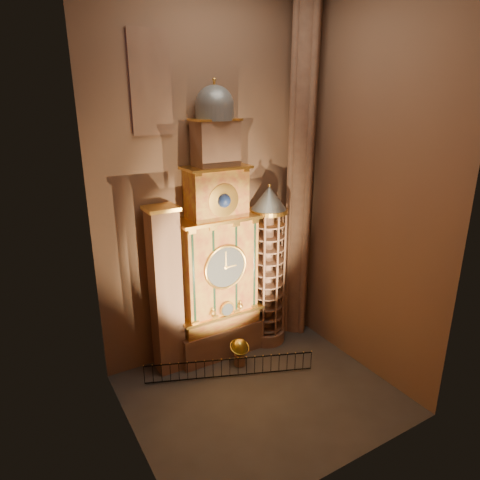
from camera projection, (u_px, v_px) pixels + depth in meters
floor at (261, 394)px, 23.94m from camera, size 14.00×14.00×0.00m
wall_back at (208, 183)px, 25.32m from camera, size 22.00×0.00×22.00m
wall_left at (118, 225)px, 17.05m from camera, size 0.00×22.00×22.00m
wall_right at (369, 188)px, 23.79m from camera, size 0.00×22.00×22.00m
astronomical_clock at (218, 256)px, 25.86m from camera, size 5.60×2.41×16.70m
portrait_tower at (166, 291)px, 24.72m from camera, size 1.80×1.60×10.20m
stair_turret at (268, 268)px, 27.78m from camera, size 2.50×2.50×10.80m
gothic_pier at (300, 176)px, 27.44m from camera, size 2.04×2.04×22.00m
stained_glass_window at (151, 83)px, 21.95m from camera, size 2.20×0.14×5.20m
celestial_globe at (240, 350)px, 26.27m from camera, size 1.24×1.17×1.77m
iron_railing at (230, 368)px, 25.22m from camera, size 9.21×3.79×1.20m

